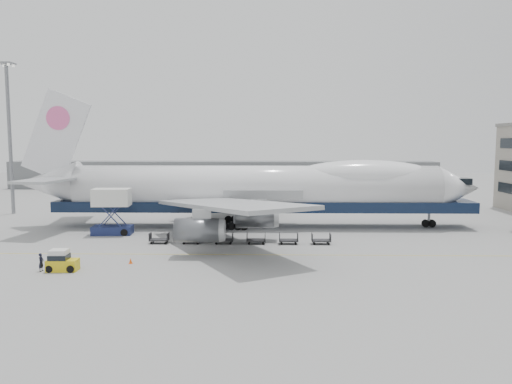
{
  "coord_description": "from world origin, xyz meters",
  "views": [
    {
      "loc": [
        1.46,
        -59.85,
        12.62
      ],
      "look_at": [
        0.06,
        6.0,
        5.7
      ],
      "focal_mm": 35.0,
      "sensor_mm": 36.0,
      "label": 1
    }
  ],
  "objects_px": {
    "baggage_tug": "(61,261)",
    "airliner": "(261,188)",
    "ground_worker": "(41,262)",
    "catering_truck": "(112,209)"
  },
  "relations": [
    {
      "from": "catering_truck",
      "to": "ground_worker",
      "type": "xyz_separation_m",
      "value": [
        -1.08,
        -18.85,
        -2.57
      ]
    },
    {
      "from": "baggage_tug",
      "to": "ground_worker",
      "type": "xyz_separation_m",
      "value": [
        -1.88,
        -0.2,
        -0.05
      ]
    },
    {
      "from": "baggage_tug",
      "to": "airliner",
      "type": "bearing_deg",
      "value": 50.76
    },
    {
      "from": "airliner",
      "to": "baggage_tug",
      "type": "height_order",
      "value": "airliner"
    },
    {
      "from": "airliner",
      "to": "catering_truck",
      "type": "height_order",
      "value": "airliner"
    },
    {
      "from": "baggage_tug",
      "to": "ground_worker",
      "type": "distance_m",
      "value": 1.89
    },
    {
      "from": "catering_truck",
      "to": "ground_worker",
      "type": "distance_m",
      "value": 19.05
    },
    {
      "from": "baggage_tug",
      "to": "ground_worker",
      "type": "height_order",
      "value": "baggage_tug"
    },
    {
      "from": "baggage_tug",
      "to": "ground_worker",
      "type": "bearing_deg",
      "value": -176.23
    },
    {
      "from": "airliner",
      "to": "catering_truck",
      "type": "bearing_deg",
      "value": -161.84
    }
  ]
}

